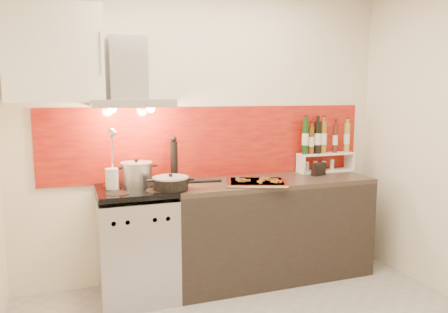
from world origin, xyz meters
name	(u,v)px	position (x,y,z in m)	size (l,w,h in m)	color
back_wall	(207,133)	(0.00, 1.40, 1.30)	(3.40, 0.02, 2.60)	silver
backsplash	(213,142)	(0.05, 1.39, 1.22)	(3.00, 0.02, 0.64)	maroon
range_stove	(137,245)	(-0.70, 1.10, 0.44)	(0.60, 0.60, 0.91)	#B7B7BA
counter	(271,228)	(0.50, 1.10, 0.45)	(1.80, 0.60, 0.90)	black
range_hood	(129,82)	(-0.70, 1.24, 1.74)	(0.62, 0.50, 0.61)	#B7B7BA
upper_cabinet	(54,54)	(-1.25, 1.22, 1.95)	(0.70, 0.35, 0.72)	white
stock_pot	(137,173)	(-0.67, 1.21, 1.01)	(0.26, 0.26, 0.22)	#B7B7BA
saute_pan	(172,183)	(-0.43, 0.96, 0.96)	(0.55, 0.28, 0.13)	black
utensil_jar	(112,172)	(-0.87, 1.12, 1.05)	(0.10, 0.15, 0.49)	silver
pepper_mill	(174,161)	(-0.35, 1.23, 1.09)	(0.06, 0.06, 0.40)	black
step_shelf	(323,148)	(1.13, 1.28, 1.14)	(0.57, 0.15, 0.50)	white
caddy_box	(318,169)	(0.99, 1.13, 0.96)	(0.14, 0.06, 0.12)	black
baking_tray	(257,182)	(0.30, 0.97, 0.92)	(0.60, 0.53, 0.03)	silver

